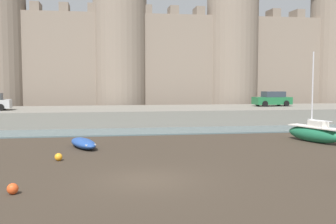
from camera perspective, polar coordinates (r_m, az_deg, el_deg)
The scene contains 9 objects.
ground_plane at distance 17.21m, azimuth -3.10°, elevation -9.83°, with size 160.00×160.00×0.00m, color #382D23.
water_channel at distance 33.13m, azimuth -5.87°, elevation -2.86°, with size 80.00×4.50×0.10m, color slate.
quay_road at distance 40.26m, azimuth -6.40°, elevation -0.54°, with size 70.20×10.00×1.56m, color slate.
castle at distance 50.03m, azimuth -6.94°, elevation 8.50°, with size 65.63×7.44×19.99m.
rowboat_midflat_left at distance 25.75m, azimuth -12.19°, elevation -4.41°, with size 2.35×3.65×0.62m.
sailboat_midflat_centre at distance 29.42m, azimuth 20.45°, elevation -2.85°, with size 2.55×4.65×6.33m.
mooring_buoy_mid_mud at distance 21.97m, azimuth -15.61°, elevation -6.31°, with size 0.41×0.41×0.41m, color orange.
mooring_buoy_near_channel at distance 16.15m, azimuth -21.62°, elevation -10.32°, with size 0.43×0.43×0.43m, color #E04C1E.
car_quay_centre_east at distance 44.69m, azimuth 14.90°, elevation 1.83°, with size 4.22×2.13×1.62m.
Camera 1 is at (-1.63, -16.60, 4.23)m, focal length 42.00 mm.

